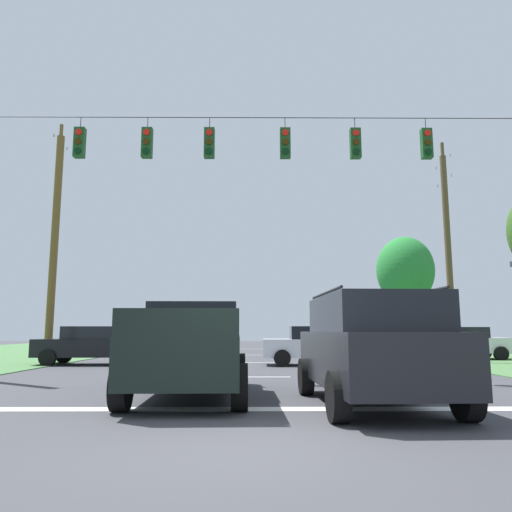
{
  "coord_description": "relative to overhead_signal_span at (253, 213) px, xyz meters",
  "views": [
    {
      "loc": [
        0.13,
        -6.07,
        1.35
      ],
      "look_at": [
        0.23,
        7.51,
        3.41
      ],
      "focal_mm": 34.62,
      "sensor_mm": 36.0,
      "label": 1
    }
  ],
  "objects": [
    {
      "name": "utility_pole_mid_right",
      "position": [
        8.71,
        7.03,
        0.06
      ],
      "size": [
        0.28,
        1.75,
        9.92
      ],
      "color": "brown",
      "rests_on": "ground"
    },
    {
      "name": "stop_bar_stripe",
      "position": [
        -0.14,
        -5.69,
        -4.88
      ],
      "size": [
        14.4,
        0.45,
        0.01
      ],
      "primitive_type": "cube",
      "color": "white",
      "rests_on": "ground"
    },
    {
      "name": "lane_dash_1",
      "position": [
        -0.14,
        6.99,
        -4.88
      ],
      "size": [
        2.5,
        0.15,
        0.01
      ],
      "primitive_type": "cube",
      "rotation": [
        0.0,
        0.0,
        1.57
      ],
      "color": "white",
      "rests_on": "ground"
    },
    {
      "name": "distant_car_crossing_white",
      "position": [
        2.56,
        5.32,
        -4.09
      ],
      "size": [
        4.33,
        2.09,
        1.52
      ],
      "color": "silver",
      "rests_on": "ground"
    },
    {
      "name": "distant_car_far_parked",
      "position": [
        -6.47,
        5.7,
        -4.09
      ],
      "size": [
        4.35,
        2.12,
        1.52
      ],
      "color": "black",
      "rests_on": "ground"
    },
    {
      "name": "lane_dash_3",
      "position": [
        -0.14,
        22.81,
        -4.88
      ],
      "size": [
        2.5,
        0.15,
        0.01
      ],
      "primitive_type": "cube",
      "rotation": [
        0.0,
        0.0,
        1.57
      ],
      "color": "white",
      "rests_on": "ground"
    },
    {
      "name": "ground_plane",
      "position": [
        -0.14,
        -8.49,
        -4.88
      ],
      "size": [
        120.0,
        120.0,
        0.0
      ],
      "primitive_type": "plane",
      "color": "#3D3D42"
    },
    {
      "name": "pickup_truck",
      "position": [
        -1.28,
        -4.03,
        -3.91
      ],
      "size": [
        2.4,
        5.45,
        1.95
      ],
      "color": "black",
      "rests_on": "ground"
    },
    {
      "name": "lane_dash_0",
      "position": [
        -0.14,
        0.31,
        -4.88
      ],
      "size": [
        2.5,
        0.15,
        0.01
      ],
      "primitive_type": "cube",
      "rotation": [
        0.0,
        0.0,
        1.57
      ],
      "color": "white",
      "rests_on": "ground"
    },
    {
      "name": "distant_car_oncoming",
      "position": [
        9.92,
        9.12,
        -4.09
      ],
      "size": [
        4.39,
        2.19,
        1.52
      ],
      "color": "silver",
      "rests_on": "ground"
    },
    {
      "name": "suv_black",
      "position": [
        2.17,
        -5.4,
        -3.82
      ],
      "size": [
        2.36,
        4.87,
        2.05
      ],
      "color": "black",
      "rests_on": "ground"
    },
    {
      "name": "utility_pole_near_left",
      "position": [
        -8.75,
        6.9,
        0.3
      ],
      "size": [
        0.33,
        1.63,
        10.69
      ],
      "color": "brown",
      "rests_on": "ground"
    },
    {
      "name": "overhead_signal_span",
      "position": [
        0.0,
        0.0,
        0.0
      ],
      "size": [
        17.27,
        0.31,
        8.34
      ],
      "color": "#4D472D",
      "rests_on": "ground"
    },
    {
      "name": "tree_roadside_far_right",
      "position": [
        10.34,
        18.49,
        0.48
      ],
      "size": [
        3.83,
        3.83,
        7.68
      ],
      "color": "brown",
      "rests_on": "ground"
    },
    {
      "name": "lane_dash_2",
      "position": [
        -0.14,
        13.58,
        -4.88
      ],
      "size": [
        2.5,
        0.15,
        0.01
      ],
      "primitive_type": "cube",
      "rotation": [
        0.0,
        0.0,
        1.57
      ],
      "color": "white",
      "rests_on": "ground"
    }
  ]
}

